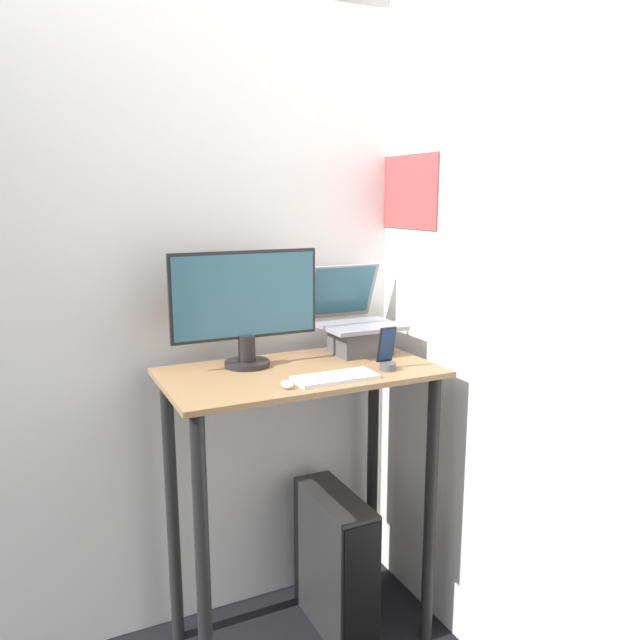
# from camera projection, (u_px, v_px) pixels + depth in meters

# --- Properties ---
(wall_back) EXTENTS (6.00, 0.05, 2.60)m
(wall_back) POSITION_uv_depth(u_px,v_px,m) (265.00, 306.00, 2.57)
(wall_back) COLOR white
(wall_back) RESTS_ON ground_plane
(wall_side_right) EXTENTS (0.06, 6.00, 2.60)m
(wall_side_right) POSITION_uv_depth(u_px,v_px,m) (477.00, 320.00, 2.27)
(wall_side_right) COLOR white
(wall_side_right) RESTS_ON ground_plane
(desk) EXTENTS (1.00, 0.54, 1.12)m
(desk) POSITION_uv_depth(u_px,v_px,m) (301.00, 441.00, 2.34)
(desk) COLOR #936D47
(desk) RESTS_ON ground_plane
(laptop) EXTENTS (0.31, 0.34, 0.35)m
(laptop) POSITION_uv_depth(u_px,v_px,m) (357.00, 330.00, 2.54)
(laptop) COLOR #4C4C51
(laptop) RESTS_ON desk
(monitor) EXTENTS (0.56, 0.17, 0.43)m
(monitor) POSITION_uv_depth(u_px,v_px,m) (246.00, 308.00, 2.30)
(monitor) COLOR black
(monitor) RESTS_ON desk
(keyboard) EXTENTS (0.30, 0.13, 0.02)m
(keyboard) POSITION_uv_depth(u_px,v_px,m) (335.00, 377.00, 2.17)
(keyboard) COLOR silver
(keyboard) RESTS_ON desk
(mouse) EXTENTS (0.04, 0.06, 0.03)m
(mouse) POSITION_uv_depth(u_px,v_px,m) (287.00, 384.00, 2.07)
(mouse) COLOR white
(mouse) RESTS_ON desk
(cell_phone) EXTENTS (0.06, 0.06, 0.16)m
(cell_phone) POSITION_uv_depth(u_px,v_px,m) (387.00, 357.00, 2.28)
(cell_phone) COLOR #4C4C51
(cell_phone) RESTS_ON desk
(computer_tower) EXTENTS (0.16, 0.45, 0.58)m
(computer_tower) POSITION_uv_depth(u_px,v_px,m) (335.00, 562.00, 2.53)
(computer_tower) COLOR black
(computer_tower) RESTS_ON ground_plane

